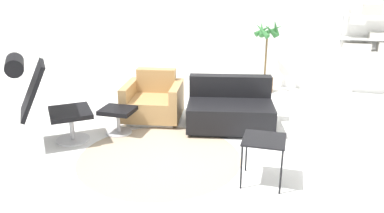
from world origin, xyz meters
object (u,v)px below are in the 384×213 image
Objects in this scene: side_table at (264,144)px; potted_plant at (266,63)px; ottoman at (118,115)px; shelf_unit at (374,36)px; lounge_chair at (40,92)px; armchair_red at (154,102)px; couch_low at (230,110)px.

potted_plant is at bearing 94.45° from side_table.
ottoman is 0.25× the size of shelf_unit.
lounge_chair reaches higher than side_table.
shelf_unit is at bearing 89.93° from lounge_chair.
ottoman is 4.72m from shelf_unit.
shelf_unit is at bearing -155.82° from armchair_red.
side_table is 0.28× the size of shelf_unit.
ottoman is 3.21m from potted_plant.
lounge_chair is at bearing 17.97° from couch_low.
armchair_red is 0.69× the size of potted_plant.
lounge_chair is 0.85× the size of potted_plant.
potted_plant reaches higher than couch_low.
lounge_chair is 2.57m from couch_low.
couch_low is (1.19, -0.03, -0.01)m from armchair_red.
couch_low reaches higher than ottoman.
ottoman is 0.34× the size of couch_low.
ottoman is at bearing 58.73° from armchair_red.
shelf_unit reaches higher than potted_plant.
shelf_unit is at bearing 7.18° from potted_plant.
lounge_chair reaches higher than armchair_red.
shelf_unit reaches higher than couch_low.
ottoman is 0.73m from armchair_red.
lounge_chair is 0.88× the size of couch_low.
lounge_chair is 2.38× the size of side_table.
lounge_chair reaches higher than couch_low.
side_table is at bearing 46.85° from lounge_chair.
potted_plant is (0.33, 2.00, 0.29)m from couch_low.
potted_plant is at bearing -172.82° from shelf_unit.
side_table is at bearing -113.09° from shelf_unit.
potted_plant is (1.79, 2.64, 0.28)m from ottoman.
lounge_chair is at bearing -128.12° from potted_plant.
armchair_red is (1.02, 1.26, -0.45)m from lounge_chair.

